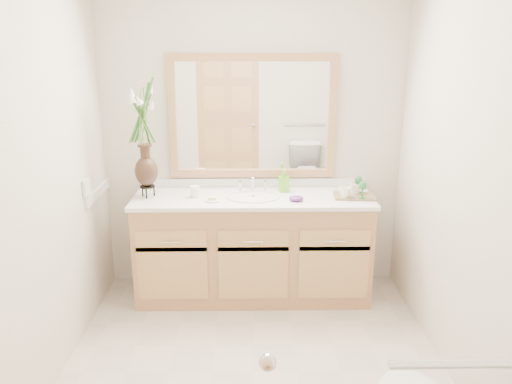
{
  "coord_description": "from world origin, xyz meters",
  "views": [
    {
      "loc": [
        -0.03,
        -2.66,
        1.96
      ],
      "look_at": [
        0.02,
        0.65,
        0.97
      ],
      "focal_mm": 35.0,
      "sensor_mm": 36.0,
      "label": 1
    }
  ],
  "objects_px": {
    "soap_bottle": "(284,182)",
    "tray": "(354,196)",
    "flower_vase": "(143,123)",
    "tumbler": "(195,192)"
  },
  "relations": [
    {
      "from": "flower_vase",
      "to": "soap_bottle",
      "type": "height_order",
      "value": "flower_vase"
    },
    {
      "from": "tumbler",
      "to": "soap_bottle",
      "type": "distance_m",
      "value": 0.71
    },
    {
      "from": "flower_vase",
      "to": "soap_bottle",
      "type": "xyz_separation_m",
      "value": [
        1.06,
        0.13,
        -0.49
      ]
    },
    {
      "from": "tumbler",
      "to": "soap_bottle",
      "type": "xyz_separation_m",
      "value": [
        0.69,
        0.15,
        0.04
      ]
    },
    {
      "from": "tray",
      "to": "soap_bottle",
      "type": "bearing_deg",
      "value": 167.67
    },
    {
      "from": "flower_vase",
      "to": "tray",
      "type": "relative_size",
      "value": 2.73
    },
    {
      "from": "tray",
      "to": "tumbler",
      "type": "bearing_deg",
      "value": -175.57
    },
    {
      "from": "soap_bottle",
      "to": "tray",
      "type": "xyz_separation_m",
      "value": [
        0.53,
        -0.17,
        -0.07
      ]
    },
    {
      "from": "tumbler",
      "to": "tray",
      "type": "xyz_separation_m",
      "value": [
        1.22,
        -0.02,
        -0.04
      ]
    },
    {
      "from": "flower_vase",
      "to": "tumbler",
      "type": "height_order",
      "value": "flower_vase"
    }
  ]
}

